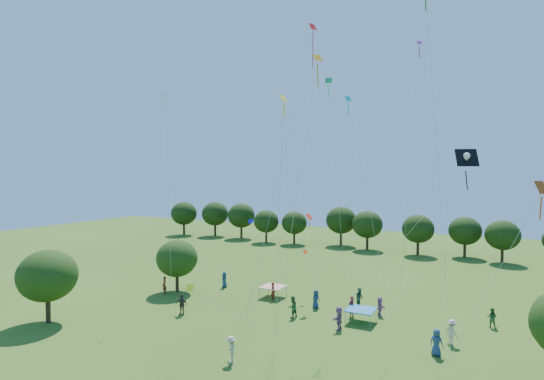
{
  "coord_description": "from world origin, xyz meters",
  "views": [
    {
      "loc": [
        13.59,
        -12.57,
        12.04
      ],
      "look_at": [
        0.0,
        14.0,
        11.0
      ],
      "focal_mm": 28.0,
      "sensor_mm": 36.0,
      "label": 1
    }
  ],
  "objects": [
    {
      "name": "near_tree_west",
      "position": [
        -18.27,
        9.55,
        3.86
      ],
      "size": [
        4.67,
        4.67,
        5.97
      ],
      "color": "#422B19",
      "rests_on": "ground"
    },
    {
      "name": "near_tree_north",
      "position": [
        -14.95,
        21.65,
        3.46
      ],
      "size": [
        4.23,
        4.23,
        5.37
      ],
      "color": "#422B19",
      "rests_on": "ground"
    },
    {
      "name": "treeline",
      "position": [
        -1.73,
        55.43,
        4.09
      ],
      "size": [
        88.01,
        8.77,
        6.77
      ],
      "color": "#422B19",
      "rests_on": "ground"
    },
    {
      "name": "tent_red_stripe",
      "position": [
        -5.17,
        24.34,
        1.04
      ],
      "size": [
        2.2,
        2.2,
        1.1
      ],
      "color": "red",
      "rests_on": "ground"
    },
    {
      "name": "tent_blue",
      "position": [
        4.46,
        21.25,
        1.04
      ],
      "size": [
        2.2,
        2.2,
        1.1
      ],
      "color": "#1B71B0",
      "rests_on": "ground"
    },
    {
      "name": "crowd_person_0",
      "position": [
        -0.15,
        23.0,
        0.84
      ],
      "size": [
        0.74,
        0.94,
        1.67
      ],
      "primitive_type": "imported",
      "rotation": [
        0.0,
        0.0,
        1.15
      ],
      "color": "navy",
      "rests_on": "ground"
    },
    {
      "name": "crowd_person_1",
      "position": [
        -4.73,
        23.49,
        0.86
      ],
      "size": [
        0.75,
        0.74,
        1.72
      ],
      "primitive_type": "imported",
      "rotation": [
        0.0,
        0.0,
        2.4
      ],
      "color": "maroon",
      "rests_on": "ground"
    },
    {
      "name": "crowd_person_2",
      "position": [
        14.0,
        24.84,
        0.78
      ],
      "size": [
        0.82,
        0.51,
        1.56
      ],
      "primitive_type": "imported",
      "rotation": [
        0.0,
        0.0,
        3.01
      ],
      "color": "#2E5F29",
      "rests_on": "ground"
    },
    {
      "name": "crowd_person_3",
      "position": [
        11.44,
        19.71,
        0.9
      ],
      "size": [
        1.23,
        1.18,
        1.8
      ],
      "primitive_type": "imported",
      "rotation": [
        0.0,
        0.0,
        2.4
      ],
      "color": "beige",
      "rests_on": "ground"
    },
    {
      "name": "crowd_person_5",
      "position": [
        3.37,
        18.87,
        0.9
      ],
      "size": [
        0.65,
        1.7,
        1.8
      ],
      "primitive_type": "imported",
      "rotation": [
        0.0,
        0.0,
        4.69
      ],
      "color": "#895089",
      "rests_on": "ground"
    },
    {
      "name": "crowd_person_6",
      "position": [
        -11.47,
        25.22,
        0.84
      ],
      "size": [
        0.52,
        0.87,
        1.69
      ],
      "primitive_type": "imported",
      "rotation": [
        0.0,
        0.0,
        4.81
      ],
      "color": "navy",
      "rests_on": "ground"
    },
    {
      "name": "crowd_person_7",
      "position": [
        3.38,
        22.23,
        0.88
      ],
      "size": [
        0.65,
        0.77,
        1.76
      ],
      "primitive_type": "imported",
      "rotation": [
        0.0,
        0.0,
        4.3
      ],
      "color": "maroon",
      "rests_on": "ground"
    },
    {
      "name": "crowd_person_8",
      "position": [
        -1.01,
        19.79,
        0.91
      ],
      "size": [
        0.79,
        1.01,
        1.81
      ],
      "primitive_type": "imported",
      "rotation": [
        0.0,
        0.0,
        4.32
      ],
      "color": "#255828",
      "rests_on": "ground"
    },
    {
      "name": "crowd_person_9",
      "position": [
        -0.95,
        10.08,
        0.86
      ],
      "size": [
        1.11,
        1.18,
        1.72
      ],
      "primitive_type": "imported",
      "rotation": [
        0.0,
        0.0,
        5.41
      ],
      "color": "#B7B492",
      "rests_on": "ground"
    },
    {
      "name": "crowd_person_10",
      "position": [
        -9.8,
        16.04,
        0.91
      ],
      "size": [
        1.11,
        0.58,
        1.83
      ],
      "primitive_type": "imported",
      "rotation": [
        0.0,
        0.0,
        0.09
      ],
      "color": "#3E3632",
      "rests_on": "ground"
    },
    {
      "name": "crowd_person_11",
      "position": [
        5.47,
        23.66,
        0.8
      ],
      "size": [
        1.22,
        1.56,
        1.61
      ],
      "primitive_type": "imported",
      "rotation": [
        0.0,
        0.0,
        2.1
      ],
      "color": "#A862A4",
      "rests_on": "ground"
    },
    {
      "name": "crowd_person_12",
      "position": [
        10.68,
        17.21,
        0.89
      ],
      "size": [
        0.98,
        0.69,
        1.79
      ],
      "primitive_type": "imported",
      "rotation": [
        0.0,
        0.0,
        2.88
      ],
      "color": "navy",
      "rests_on": "ground"
    },
    {
      "name": "crowd_person_13",
      "position": [
        -15.44,
        20.26,
        0.9
      ],
      "size": [
        0.8,
        0.72,
        1.8
      ],
      "primitive_type": "imported",
      "rotation": [
        0.0,
        0.0,
        5.72
      ],
      "color": "maroon",
      "rests_on": "ground"
    },
    {
      "name": "crowd_person_14",
      "position": [
        3.29,
        25.12,
        0.89
      ],
      "size": [
        0.91,
        0.99,
        1.78
      ],
      "primitive_type": "imported",
      "rotation": [
        0.0,
        0.0,
        2.23
      ],
      "color": "#214E33",
      "rests_on": "ground"
    },
    {
      "name": "pirate_kite",
      "position": [
        12.23,
        15.7,
        12.92
      ],
      "size": [
        9.26,
        4.79,
        12.37
      ],
      "color": "black"
    },
    {
      "name": "red_high_kite",
      "position": [
        -0.57,
        20.65,
        20.23
      ],
      "size": [
        1.99,
        9.22,
        23.99
      ],
      "color": "red"
    },
    {
      "name": "small_kite_0",
      "position": [
        -2.12,
        25.53,
        4.23
      ],
      "size": [
        1.67,
        0.73,
        3.46
      ],
      "color": "#DB3F0C"
    },
    {
      "name": "small_kite_1",
      "position": [
        4.3,
        9.79,
        14.09
      ],
      "size": [
        4.58,
        3.86,
        17.25
      ],
      "color": "orange"
    },
    {
      "name": "small_kite_2",
      "position": [
        2.08,
        11.2,
        13.12
      ],
      "size": [
        1.91,
        2.59,
        15.61
      ],
      "color": "yellow"
    },
    {
      "name": "small_kite_3",
      "position": [
        10.9,
        10.71,
        17.42
      ],
      "size": [
        1.69,
        2.8,
        20.86
      ],
      "color": "#278818"
    },
    {
      "name": "small_kite_4",
      "position": [
        -4.71,
        20.92,
        6.4
      ],
      "size": [
        3.18,
        2.92,
        6.78
      ],
      "color": "#1716E1"
    },
    {
      "name": "small_kite_5",
      "position": [
        7.93,
        24.46,
        16.35
      ],
      "size": [
        0.98,
        4.2,
        22.22
      ],
      "color": "#68178D"
    },
    {
      "name": "small_kite_6",
      "position": [
        -14.11,
        19.36,
        15.47
      ],
      "size": [
        1.92,
        1.72,
        18.78
      ],
      "color": "white"
    },
    {
      "name": "small_kite_7",
      "position": [
        5.65,
        16.41,
        12.91
      ],
      "size": [
        3.44,
        0.57,
        16.27
      ],
      "color": "#0ECED7"
    },
    {
      "name": "small_kite_8",
      "position": [
        15.34,
        11.62,
        10.1
      ],
      "size": [
        4.67,
        1.15,
        10.47
      ],
      "color": "#BA3F0A"
    },
    {
      "name": "small_kite_9",
      "position": [
        -1.43,
        24.66,
        7.48
      ],
      "size": [
        1.21,
        0.78,
        7.06
      ],
      "color": "red"
    },
    {
      "name": "small_kite_10",
      "position": [
        -2.94,
        10.08,
        4.06
      ],
      "size": [
        5.0,
        3.74,
        3.56
      ],
      "color": "yellow"
    },
    {
      "name": "small_kite_11",
      "position": [
        1.28,
        23.2,
        16.08
      ],
      "size": [
        1.26,
        2.63,
        19.25
      ],
      "color": "green"
    }
  ]
}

